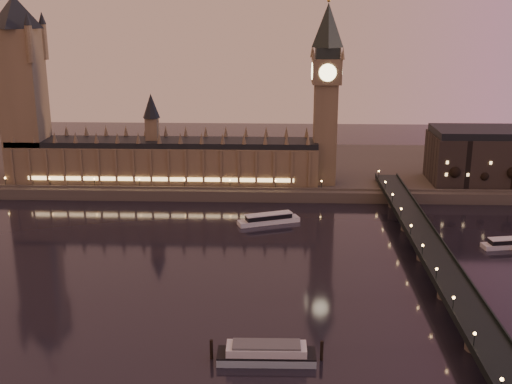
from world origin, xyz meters
TOP-DOWN VIEW (x-y plane):
  - ground at (0.00, 0.00)m, footprint 700.00×700.00m
  - far_embankment at (30.00, 165.00)m, footprint 560.00×130.00m
  - palace_of_westminster at (-40.12, 120.99)m, footprint 180.00×26.62m
  - victoria_tower at (-120.00, 121.00)m, footprint 31.68×31.68m
  - big_ben at (53.99, 120.99)m, footprint 17.68×17.68m
  - westminster_bridge at (91.61, 0.00)m, footprint 13.20×260.00m
  - bare_tree_0 at (127.80, 109.00)m, footprint 5.70×5.70m
  - bare_tree_1 at (143.78, 109.00)m, footprint 5.70×5.70m
  - cruise_boat_a at (22.87, 64.92)m, footprint 32.12×17.68m
  - cruise_boat_b at (133.26, 34.96)m, footprint 25.57×10.60m
  - moored_barge at (24.55, -66.51)m, footprint 35.47×9.09m

SIDE VIEW (x-z plane):
  - ground at x=0.00m, z-range 0.00..0.00m
  - cruise_boat_b at x=133.26m, z-range -0.27..4.32m
  - cruise_boat_a at x=22.87m, z-range -0.30..4.78m
  - moored_barge at x=24.55m, z-range -0.51..5.99m
  - far_embankment at x=30.00m, z-range 0.00..6.00m
  - westminster_bridge at x=91.61m, z-range -2.13..13.17m
  - bare_tree_0 at x=127.80m, z-range 8.85..20.44m
  - bare_tree_1 at x=143.78m, z-range 8.85..20.44m
  - palace_of_westminster at x=-40.12m, z-range -4.29..47.71m
  - big_ben at x=53.99m, z-range 11.95..115.95m
  - victoria_tower at x=-120.00m, z-range 6.79..124.79m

